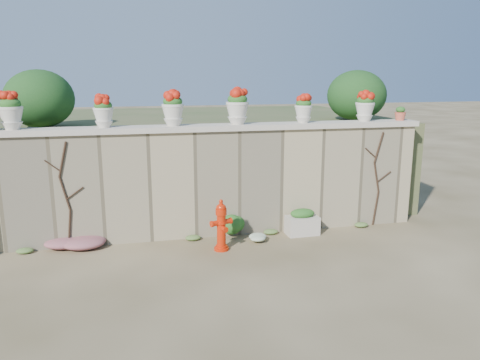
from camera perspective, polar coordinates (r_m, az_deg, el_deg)
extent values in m
plane|color=brown|center=(7.48, -0.36, -10.91)|extent=(80.00, 80.00, 0.00)
cube|color=tan|center=(8.85, -2.92, -0.36)|extent=(8.00, 0.40, 2.00)
cube|color=beige|center=(8.67, -3.00, 6.42)|extent=(8.10, 0.52, 0.10)
cube|color=#384C23|center=(11.95, -5.63, 3.04)|extent=(9.00, 6.00, 2.00)
ellipsoid|color=#143814|center=(9.85, -23.25, 9.09)|extent=(1.30, 1.30, 1.10)
ellipsoid|color=#143814|center=(10.87, 14.02, 9.98)|extent=(1.30, 1.30, 1.10)
cylinder|color=black|center=(8.76, -20.08, -5.68)|extent=(0.12, 0.04, 0.70)
cylinder|color=black|center=(8.59, -20.57, -1.57)|extent=(0.17, 0.04, 0.61)
cylinder|color=black|center=(8.47, -20.82, 2.37)|extent=(0.18, 0.04, 0.61)
cylinder|color=black|center=(8.57, -19.48, -1.52)|extent=(0.30, 0.02, 0.22)
cylinder|color=black|center=(8.51, -21.93, 1.64)|extent=(0.25, 0.02, 0.21)
cylinder|color=black|center=(9.89, 16.20, -3.33)|extent=(0.12, 0.04, 0.70)
cylinder|color=black|center=(9.73, 16.31, 0.34)|extent=(0.17, 0.04, 0.61)
cylinder|color=black|center=(9.63, 16.58, 3.83)|extent=(0.18, 0.04, 0.61)
cylinder|color=black|center=(9.81, 17.15, 0.38)|extent=(0.30, 0.02, 0.22)
cylinder|color=black|center=(9.56, 15.63, 3.22)|extent=(0.25, 0.02, 0.21)
cylinder|color=red|center=(8.29, -2.27, -8.35)|extent=(0.26, 0.26, 0.05)
cylinder|color=red|center=(8.17, -2.30, -6.10)|extent=(0.16, 0.16, 0.57)
cylinder|color=red|center=(8.12, -2.30, -5.18)|extent=(0.19, 0.19, 0.04)
cylinder|color=red|center=(8.07, -2.32, -3.88)|extent=(0.19, 0.19, 0.11)
ellipsoid|color=red|center=(8.04, -2.32, -3.26)|extent=(0.17, 0.17, 0.13)
cylinder|color=red|center=(8.02, -2.33, -2.75)|extent=(0.06, 0.06, 0.09)
cylinder|color=red|center=(8.07, -3.10, -5.33)|extent=(0.15, 0.13, 0.09)
cylinder|color=red|center=(8.18, -1.52, -5.04)|extent=(0.15, 0.13, 0.09)
cylinder|color=red|center=(8.07, -1.95, -5.99)|extent=(0.11, 0.11, 0.08)
cube|color=beige|center=(9.08, 7.58, -5.50)|extent=(0.62, 0.37, 0.36)
ellipsoid|color=#1E5119|center=(9.01, 7.62, -4.06)|extent=(0.48, 0.30, 0.18)
ellipsoid|color=#1E5119|center=(8.86, -0.79, -5.22)|extent=(0.57, 0.51, 0.54)
ellipsoid|color=#C42771|center=(8.80, -19.51, -7.13)|extent=(0.93, 0.62, 0.25)
ellipsoid|color=white|center=(8.65, 2.62, -6.89)|extent=(0.55, 0.44, 0.20)
ellipsoid|color=#1E5119|center=(8.73, -26.24, 8.33)|extent=(0.34, 0.34, 0.21)
ellipsoid|color=#B81C0B|center=(8.72, -26.30, 8.88)|extent=(0.30, 0.30, 0.21)
ellipsoid|color=#1E5119|center=(8.52, -16.36, 8.73)|extent=(0.31, 0.31, 0.18)
ellipsoid|color=#B81C0B|center=(8.52, -16.40, 9.24)|extent=(0.27, 0.27, 0.19)
ellipsoid|color=#1E5119|center=(8.53, -8.20, 9.45)|extent=(0.35, 0.35, 0.21)
ellipsoid|color=#B81C0B|center=(8.53, -8.22, 10.02)|extent=(0.30, 0.30, 0.22)
ellipsoid|color=#1E5119|center=(8.71, -0.32, 9.80)|extent=(0.36, 0.36, 0.22)
ellipsoid|color=#B81C0B|center=(8.71, -0.33, 10.40)|extent=(0.32, 0.32, 0.23)
ellipsoid|color=#1E5119|center=(9.09, 7.77, 9.25)|extent=(0.29, 0.29, 0.18)
ellipsoid|color=#B81C0B|center=(9.09, 7.78, 9.71)|extent=(0.26, 0.26, 0.18)
ellipsoid|color=#1E5119|center=(9.61, 15.03, 9.35)|extent=(0.32, 0.32, 0.19)
ellipsoid|color=#B81C0B|center=(9.61, 15.06, 9.84)|extent=(0.28, 0.28, 0.20)
ellipsoid|color=#1E5119|center=(10.02, 18.98, 8.05)|extent=(0.18, 0.18, 0.13)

